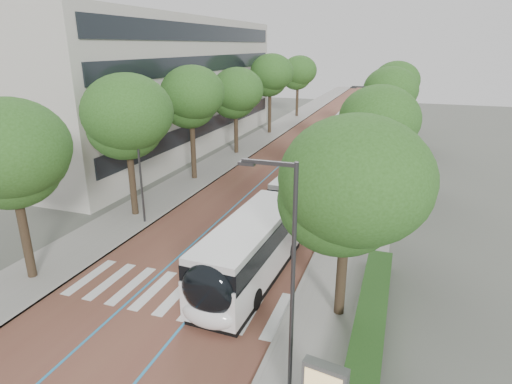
% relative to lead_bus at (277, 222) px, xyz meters
% --- Properties ---
extents(ground, '(160.00, 160.00, 0.00)m').
position_rel_lead_bus_xyz_m(ground, '(-3.23, -7.35, -1.63)').
color(ground, '#51544C').
rests_on(ground, ground).
extents(road, '(11.00, 140.00, 0.02)m').
position_rel_lead_bus_xyz_m(road, '(-3.23, 32.65, -1.62)').
color(road, brown).
rests_on(road, ground).
extents(sidewalk_left, '(4.00, 140.00, 0.12)m').
position_rel_lead_bus_xyz_m(sidewalk_left, '(-10.73, 32.65, -1.57)').
color(sidewalk_left, gray).
rests_on(sidewalk_left, ground).
extents(sidewalk_right, '(4.00, 140.00, 0.12)m').
position_rel_lead_bus_xyz_m(sidewalk_right, '(4.27, 32.65, -1.57)').
color(sidewalk_right, gray).
rests_on(sidewalk_right, ground).
extents(kerb_left, '(0.20, 140.00, 0.14)m').
position_rel_lead_bus_xyz_m(kerb_left, '(-8.83, 32.65, -1.57)').
color(kerb_left, gray).
rests_on(kerb_left, ground).
extents(kerb_right, '(0.20, 140.00, 0.14)m').
position_rel_lead_bus_xyz_m(kerb_right, '(2.37, 32.65, -1.57)').
color(kerb_right, gray).
rests_on(kerb_right, ground).
extents(zebra_crossing, '(10.55, 3.60, 0.01)m').
position_rel_lead_bus_xyz_m(zebra_crossing, '(-3.03, -6.35, -1.60)').
color(zebra_crossing, silver).
rests_on(zebra_crossing, ground).
extents(lane_line_left, '(0.12, 126.00, 0.01)m').
position_rel_lead_bus_xyz_m(lane_line_left, '(-4.83, 32.65, -1.60)').
color(lane_line_left, teal).
rests_on(lane_line_left, road).
extents(lane_line_right, '(0.12, 126.00, 0.01)m').
position_rel_lead_bus_xyz_m(lane_line_right, '(-1.63, 32.65, -1.60)').
color(lane_line_right, teal).
rests_on(lane_line_right, road).
extents(office_building, '(18.11, 40.00, 14.00)m').
position_rel_lead_bus_xyz_m(office_building, '(-22.70, 20.65, 5.37)').
color(office_building, '#ABA99F').
rests_on(office_building, ground).
extents(hedge, '(1.20, 14.00, 0.80)m').
position_rel_lead_bus_xyz_m(hedge, '(5.87, -7.35, -1.11)').
color(hedge, '#1E4819').
rests_on(hedge, sidewalk_right).
extents(streetlight_near, '(1.82, 0.20, 8.00)m').
position_rel_lead_bus_xyz_m(streetlight_near, '(3.39, -10.35, 3.19)').
color(streetlight_near, '#333336').
rests_on(streetlight_near, sidewalk_right).
extents(streetlight_far, '(1.82, 0.20, 8.00)m').
position_rel_lead_bus_xyz_m(streetlight_far, '(3.39, 14.65, 3.19)').
color(streetlight_far, '#333336').
rests_on(streetlight_far, sidewalk_right).
extents(lamp_post_left, '(0.14, 0.14, 8.00)m').
position_rel_lead_bus_xyz_m(lamp_post_left, '(-9.33, 0.65, 2.49)').
color(lamp_post_left, '#333336').
rests_on(lamp_post_left, sidewalk_left).
extents(trees_left, '(5.81, 60.44, 9.67)m').
position_rel_lead_bus_xyz_m(trees_left, '(-10.73, 17.69, 5.02)').
color(trees_left, black).
rests_on(trees_left, ground).
extents(trees_right, '(6.03, 47.90, 8.85)m').
position_rel_lead_bus_xyz_m(trees_right, '(4.47, 13.94, 4.52)').
color(trees_right, black).
rests_on(trees_right, ground).
extents(lead_bus, '(3.32, 18.49, 3.20)m').
position_rel_lead_bus_xyz_m(lead_bus, '(0.00, 0.00, 0.00)').
color(lead_bus, black).
rests_on(lead_bus, ground).
extents(bus_queued_0, '(2.63, 12.42, 3.20)m').
position_rel_lead_bus_xyz_m(bus_queued_0, '(-0.30, 16.63, -0.00)').
color(bus_queued_0, silver).
rests_on(bus_queued_0, ground).
extents(bus_queued_1, '(2.78, 12.45, 3.20)m').
position_rel_lead_bus_xyz_m(bus_queued_1, '(-0.44, 29.38, -0.00)').
color(bus_queued_1, silver).
rests_on(bus_queued_1, ground).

